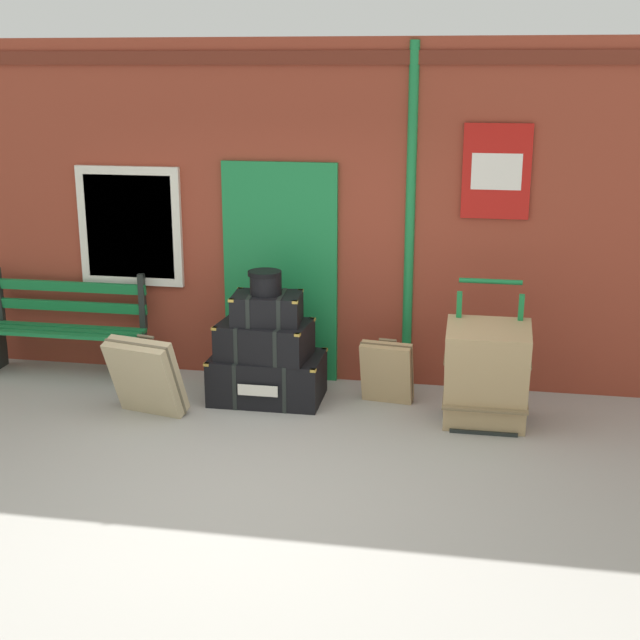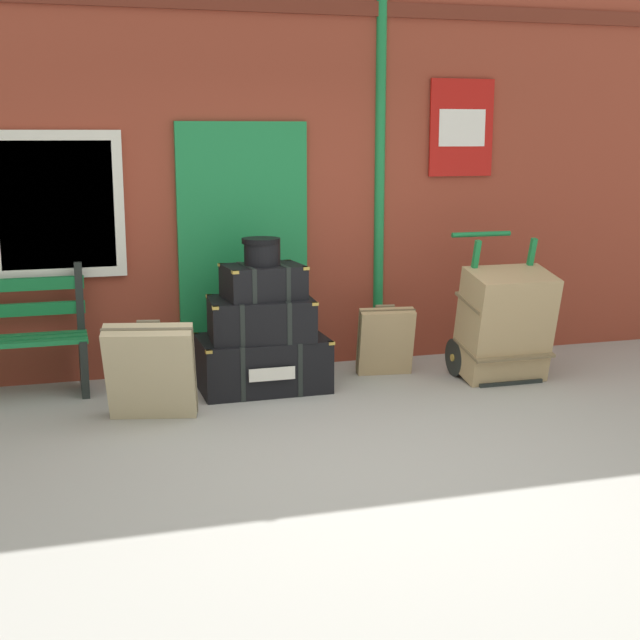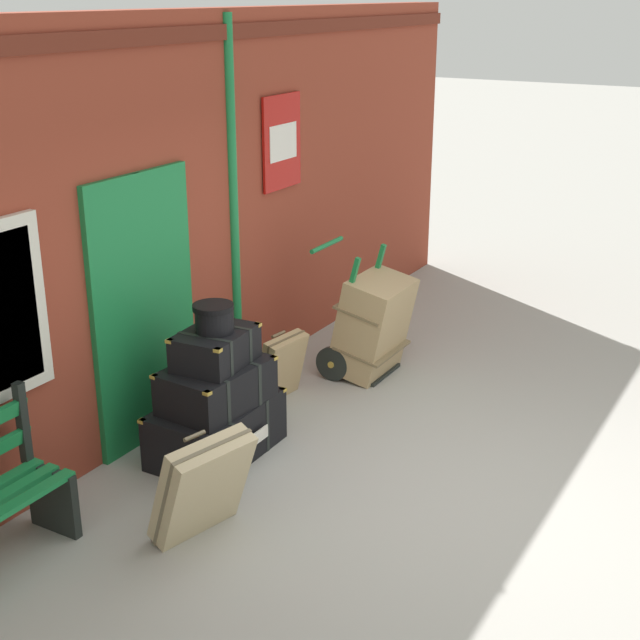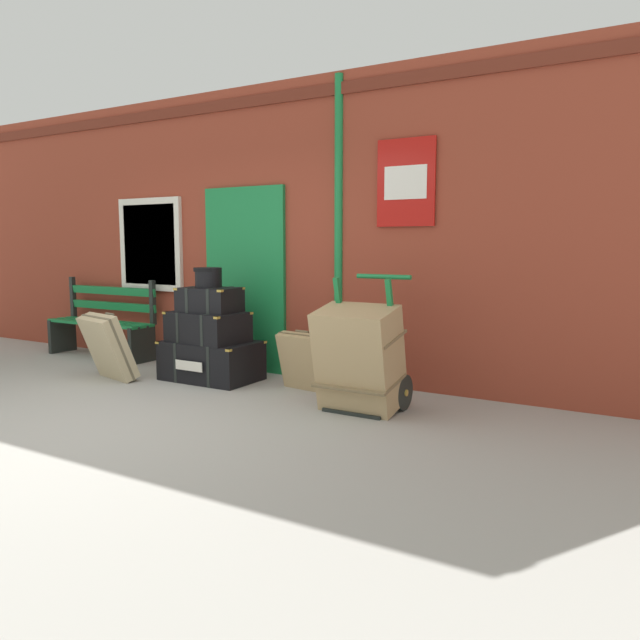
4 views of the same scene
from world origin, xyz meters
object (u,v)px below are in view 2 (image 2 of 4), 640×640
object	(u,v)px
round_hatbox	(262,250)
porters_trolley	(494,344)
steamer_trunk_middle	(261,318)
large_brown_trunk	(505,324)
steamer_trunk_base	(262,363)
steamer_trunk_top	(263,282)
suitcase_tan	(151,372)
suitcase_slate	(385,341)

from	to	relation	value
round_hatbox	porters_trolley	size ratio (longest dim) A/B	0.25
steamer_trunk_middle	large_brown_trunk	world-z (taller)	large_brown_trunk
steamer_trunk_base	steamer_trunk_top	world-z (taller)	steamer_trunk_top
steamer_trunk_top	steamer_trunk_middle	bearing A→B (deg)	-154.75
large_brown_trunk	suitcase_tan	size ratio (longest dim) A/B	1.31
porters_trolley	large_brown_trunk	xyz separation A→B (m)	(-0.00, -0.18, 0.21)
steamer_trunk_middle	suitcase_slate	size ratio (longest dim) A/B	1.41
large_brown_trunk	suitcase_slate	distance (m)	0.99
steamer_trunk_middle	large_brown_trunk	bearing A→B (deg)	-8.71
round_hatbox	large_brown_trunk	bearing A→B (deg)	-8.92
steamer_trunk_top	large_brown_trunk	bearing A→B (deg)	-9.14
steamer_trunk_middle	porters_trolley	bearing A→B (deg)	-3.60
steamer_trunk_middle	porters_trolley	world-z (taller)	porters_trolley
steamer_trunk_base	steamer_trunk_top	xyz separation A→B (m)	(0.01, -0.02, 0.66)
steamer_trunk_middle	suitcase_tan	distance (m)	1.10
suitcase_slate	porters_trolley	bearing A→B (deg)	-16.25
steamer_trunk_base	suitcase_slate	xyz separation A→B (m)	(1.08, 0.10, 0.08)
suitcase_slate	round_hatbox	bearing A→B (deg)	-173.34
steamer_trunk_middle	suitcase_tan	size ratio (longest dim) A/B	1.17
steamer_trunk_top	suitcase_slate	bearing A→B (deg)	6.36
steamer_trunk_middle	large_brown_trunk	xyz separation A→B (m)	(1.97, -0.30, -0.11)
steamer_trunk_middle	steamer_trunk_top	xyz separation A→B (m)	(0.02, 0.01, 0.29)
suitcase_slate	steamer_trunk_middle	bearing A→B (deg)	-173.19
porters_trolley	suitcase_slate	xyz separation A→B (m)	(-0.87, 0.25, 0.02)
porters_trolley	suitcase_tan	world-z (taller)	porters_trolley
round_hatbox	large_brown_trunk	xyz separation A→B (m)	(1.95, -0.31, -0.65)
round_hatbox	porters_trolley	world-z (taller)	round_hatbox
steamer_trunk_top	round_hatbox	xyz separation A→B (m)	(-0.01, -0.01, 0.25)
steamer_trunk_base	suitcase_slate	world-z (taller)	suitcase_slate
suitcase_tan	round_hatbox	bearing A→B (deg)	30.86
round_hatbox	porters_trolley	bearing A→B (deg)	-3.77
steamer_trunk_top	suitcase_tan	size ratio (longest dim) A/B	0.88
porters_trolley	large_brown_trunk	size ratio (longest dim) A/B	1.25
round_hatbox	steamer_trunk_middle	bearing A→B (deg)	-163.68
steamer_trunk_middle	round_hatbox	size ratio (longest dim) A/B	2.83
steamer_trunk_base	round_hatbox	world-z (taller)	round_hatbox
steamer_trunk_top	large_brown_trunk	world-z (taller)	steamer_trunk_top
large_brown_trunk	suitcase_slate	size ratio (longest dim) A/B	1.58
steamer_trunk_middle	large_brown_trunk	size ratio (longest dim) A/B	0.89
steamer_trunk_base	round_hatbox	distance (m)	0.91
steamer_trunk_middle	steamer_trunk_base	bearing A→B (deg)	65.79
round_hatbox	suitcase_slate	xyz separation A→B (m)	(1.08, 0.13, -0.83)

